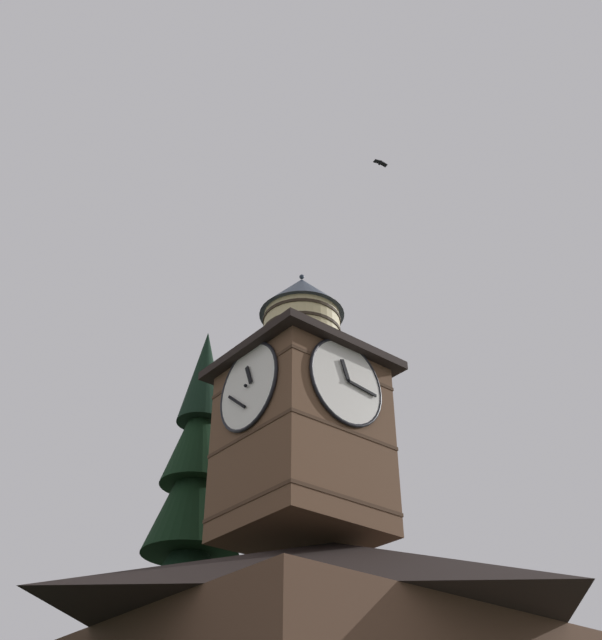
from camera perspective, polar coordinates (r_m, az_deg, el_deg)
name	(u,v)px	position (r m, az deg, el deg)	size (l,w,h in m)	color
clock_tower	(302,415)	(21.63, 0.06, -7.24)	(4.43, 4.43, 8.71)	brown
pine_tree_behind	(185,614)	(23.43, -8.81, -21.19)	(5.03, 5.03, 16.33)	#473323
flying_bird_high	(380,163)	(28.68, 6.04, 11.78)	(0.58, 0.25, 0.13)	black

